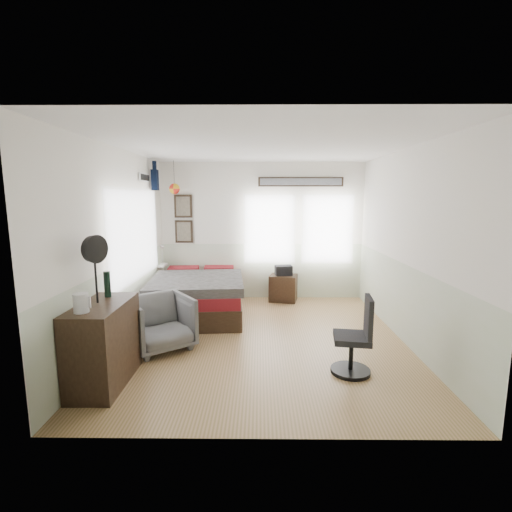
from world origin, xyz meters
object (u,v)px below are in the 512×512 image
at_px(dresser, 104,344).
at_px(armchair, 160,323).
at_px(nightstand, 283,288).
at_px(task_chair, 356,342).
at_px(bed, 198,295).

bearing_deg(dresser, armchair, 69.33).
height_order(nightstand, task_chair, task_chair).
distance_m(bed, armchair, 1.57).
relative_size(bed, task_chair, 2.42).
distance_m(dresser, task_chair, 2.82).
xyz_separation_m(bed, nightstand, (1.55, 0.80, -0.07)).
bearing_deg(armchair, dresser, -146.79).
bearing_deg(nightstand, dresser, -111.35).
bearing_deg(nightstand, bed, -140.73).
relative_size(armchair, nightstand, 1.53).
bearing_deg(bed, nightstand, 22.60).
bearing_deg(bed, task_chair, -50.32).
xyz_separation_m(dresser, task_chair, (2.81, 0.26, -0.08)).
bearing_deg(bed, dresser, -108.60).
relative_size(dresser, nightstand, 1.93).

